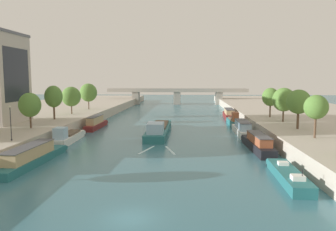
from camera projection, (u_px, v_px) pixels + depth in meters
ground_plane at (130, 219)px, 25.53m from camera, size 400.00×400.00×0.00m
quay_left at (28, 117)px, 82.07m from camera, size 36.00×170.00×2.47m
quay_right at (319, 119)px, 77.81m from camera, size 36.00×170.00×2.47m
barge_midriver at (159, 129)px, 64.31m from camera, size 3.92×22.84×3.15m
wake_behind_barge at (158, 150)px, 49.98m from camera, size 5.60×5.88×0.03m
moored_boat_left_gap_after at (32, 156)px, 41.47m from camera, size 3.15×16.01×2.57m
moored_boat_left_midway at (68, 137)px, 56.15m from camera, size 2.76×12.40×3.09m
moored_boat_left_end at (96, 123)px, 71.88m from camera, size 2.22×12.63×2.79m
moored_boat_right_upstream at (288, 175)px, 35.06m from camera, size 2.63×12.09×2.20m
moored_boat_right_lone at (258, 143)px, 49.81m from camera, size 2.81×13.86×2.61m
moored_boat_right_far at (242, 129)px, 64.12m from camera, size 2.50×13.32×2.73m
moored_boat_right_downstream at (233, 121)px, 76.68m from camera, size 2.00×10.49×3.40m
moored_boat_right_midway at (229, 114)px, 90.15m from camera, size 3.01×13.68×2.71m
tree_left_third at (30, 105)px, 55.54m from camera, size 3.71×3.71×6.08m
tree_left_distant at (54, 97)px, 67.58m from camera, size 3.66×3.66×7.03m
tree_left_nearest at (71, 97)px, 78.11m from camera, size 4.54×4.54×6.54m
tree_left_by_lamp at (88, 93)px, 90.16m from camera, size 4.72×4.72×7.13m
tree_right_distant at (316, 107)px, 46.13m from camera, size 3.34×3.34×6.17m
tree_right_by_lamp at (299, 102)px, 54.61m from camera, size 4.00×4.00×6.64m
tree_right_nearest at (284, 100)px, 63.70m from camera, size 4.38×4.38×6.68m
tree_right_past_mid at (271, 97)px, 71.58m from camera, size 3.66×3.66×6.44m
lamppost_left_bank at (11, 121)px, 44.35m from camera, size 0.28×0.28×4.82m
bridge_far at (177, 94)px, 138.84m from camera, size 59.48×4.40×6.78m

